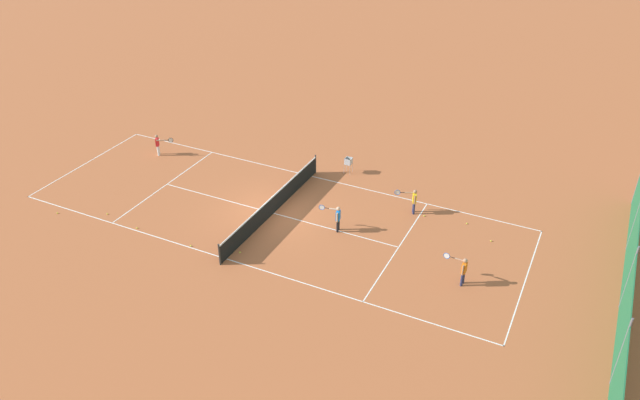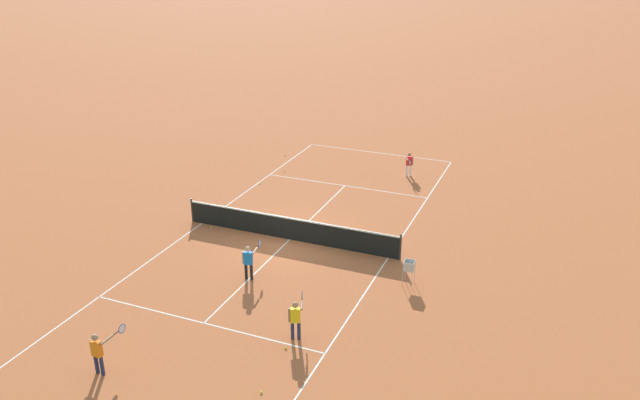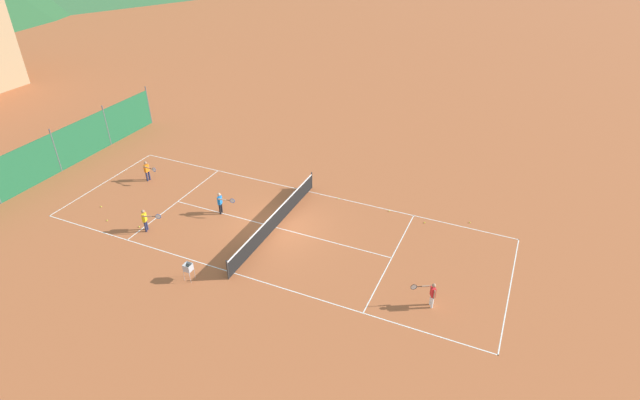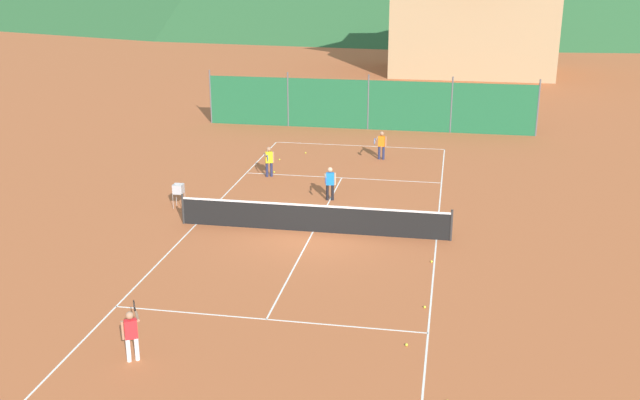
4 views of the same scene
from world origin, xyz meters
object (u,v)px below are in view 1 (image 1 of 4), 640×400
(player_near_service, at_px, (413,200))
(player_near_baseline, at_px, (158,143))
(tennis_ball_mid_court, at_px, (491,241))
(tennis_ball_near_corner, at_px, (240,252))
(tennis_ball_far_corner, at_px, (424,216))
(tennis_ball_alley_right, at_px, (57,213))
(tennis_ball_service_box, at_px, (191,246))
(player_far_service, at_px, (337,217))
(tennis_net, at_px, (273,204))
(player_far_baseline, at_px, (463,269))
(tennis_ball_by_net_right, at_px, (107,214))
(tennis_ball_by_net_left, at_px, (137,228))
(ball_hopper, at_px, (348,162))
(tennis_ball_alley_left, at_px, (467,223))

(player_near_service, bearing_deg, player_near_baseline, -88.18)
(player_near_baseline, relative_size, tennis_ball_mid_court, 18.85)
(player_near_baseline, distance_m, tennis_ball_near_corner, 10.97)
(tennis_ball_far_corner, distance_m, tennis_ball_alley_right, 17.67)
(player_near_service, relative_size, tennis_ball_alley_right, 19.34)
(player_near_service, relative_size, tennis_ball_far_corner, 19.34)
(tennis_ball_mid_court, relative_size, tennis_ball_service_box, 1.00)
(player_far_service, bearing_deg, tennis_net, -89.99)
(player_far_baseline, bearing_deg, tennis_ball_by_net_right, -82.11)
(player_far_baseline, relative_size, tennis_ball_alley_right, 19.55)
(tennis_ball_alley_right, bearing_deg, player_near_baseline, 176.18)
(tennis_ball_mid_court, bearing_deg, tennis_net, -77.33)
(tennis_ball_far_corner, height_order, tennis_ball_alley_right, same)
(player_near_baseline, relative_size, tennis_ball_by_net_left, 18.85)
(ball_hopper, bearing_deg, tennis_ball_by_net_left, -35.60)
(tennis_ball_service_box, bearing_deg, tennis_ball_alley_left, 124.23)
(tennis_net, bearing_deg, tennis_ball_by_net_left, -51.89)
(tennis_ball_alley_left, distance_m, tennis_ball_service_box, 12.79)
(tennis_ball_by_net_right, bearing_deg, tennis_ball_mid_court, 108.91)
(ball_hopper, bearing_deg, player_far_baseline, 50.33)
(tennis_ball_far_corner, xyz_separation_m, tennis_ball_alley_left, (-0.23, 2.01, 0.00))
(tennis_ball_near_corner, height_order, tennis_ball_by_net_left, same)
(tennis_ball_by_net_left, height_order, tennis_ball_alley_right, same)
(tennis_ball_by_net_right, xyz_separation_m, tennis_ball_service_box, (0.40, 5.19, 0.00))
(player_near_service, distance_m, tennis_ball_mid_court, 4.11)
(tennis_ball_near_corner, bearing_deg, tennis_ball_by_net_right, -88.84)
(tennis_ball_service_box, bearing_deg, tennis_ball_by_net_right, -94.36)
(tennis_ball_by_net_left, relative_size, tennis_ball_service_box, 1.00)
(tennis_net, bearing_deg, tennis_ball_mid_court, 102.67)
(player_near_service, distance_m, tennis_ball_alley_left, 2.73)
(player_near_service, bearing_deg, tennis_ball_alley_left, 93.89)
(tennis_ball_far_corner, relative_size, tennis_ball_by_net_left, 1.00)
(tennis_net, height_order, tennis_ball_by_net_left, tennis_net)
(player_near_service, height_order, tennis_ball_service_box, player_near_service)
(tennis_ball_alley_left, bearing_deg, player_near_baseline, -87.86)
(player_near_baseline, bearing_deg, tennis_ball_by_net_right, 15.79)
(player_near_service, distance_m, tennis_ball_by_net_left, 13.07)
(tennis_ball_by_net_right, bearing_deg, tennis_ball_alley_left, 113.33)
(tennis_ball_mid_court, distance_m, tennis_ball_alley_right, 20.51)
(ball_hopper, bearing_deg, tennis_net, -16.68)
(tennis_ball_far_corner, bearing_deg, tennis_ball_alley_left, 96.67)
(tennis_ball_by_net_right, height_order, tennis_ball_service_box, same)
(tennis_ball_by_net_right, bearing_deg, tennis_ball_by_net_left, 80.91)
(tennis_ball_service_box, relative_size, ball_hopper, 0.07)
(tennis_ball_near_corner, bearing_deg, player_near_baseline, -123.20)
(player_far_service, relative_size, tennis_ball_alley_right, 19.57)
(tennis_ball_mid_court, height_order, tennis_ball_alley_right, same)
(tennis_net, bearing_deg, player_near_baseline, -105.91)
(tennis_ball_by_net_left, bearing_deg, tennis_ball_alley_right, -81.11)
(player_far_service, relative_size, tennis_ball_near_corner, 19.57)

